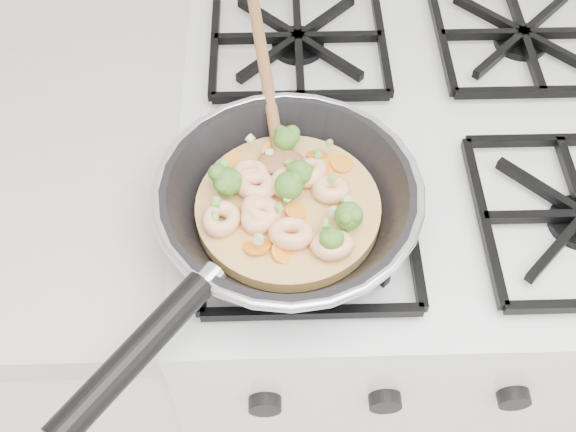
{
  "coord_description": "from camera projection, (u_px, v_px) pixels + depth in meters",
  "views": [
    {
      "loc": [
        -0.18,
        1.11,
        1.54
      ],
      "look_at": [
        -0.17,
        1.55,
        0.93
      ],
      "focal_mm": 44.38,
      "sensor_mm": 36.0,
      "label": 1
    }
  ],
  "objects": [
    {
      "name": "stove",
      "position": [
        385.0,
        304.0,
        1.22
      ],
      "size": [
        0.6,
        0.6,
        0.92
      ],
      "color": "white",
      "rests_on": "ground"
    },
    {
      "name": "skillet",
      "position": [
        284.0,
        204.0,
        0.73
      ],
      "size": [
        0.35,
        0.57,
        0.1
      ],
      "rotation": [
        0.0,
        0.0,
        -0.31
      ],
      "color": "black",
      "rests_on": "stove"
    }
  ]
}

